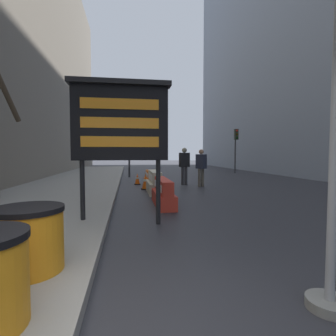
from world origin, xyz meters
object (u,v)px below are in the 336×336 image
object	(u,v)px
message_board	(121,123)
traffic_light_far_side	(236,141)
traffic_cone_near	(137,179)
traffic_light_near_curb	(129,139)
traffic_cone_mid	(146,182)
pedestrian_worker	(201,165)
jersey_barrier_red_striped	(163,194)
pedestrian_passerby	(184,163)
jersey_barrier_orange_far	(150,179)
barrel_drum_middle	(29,239)
jersey_barrier_cream	(155,183)

from	to	relation	value
message_board	traffic_light_far_side	size ratio (longest dim) A/B	0.87
traffic_cone_near	traffic_light_far_side	xyz separation A→B (m)	(8.12, 6.83, 2.29)
message_board	traffic_light_near_curb	world-z (taller)	traffic_light_near_curb
traffic_cone_near	traffic_cone_mid	world-z (taller)	traffic_cone_mid
traffic_light_far_side	pedestrian_worker	size ratio (longest dim) A/B	2.01
jersey_barrier_red_striped	traffic_cone_mid	distance (m)	3.61
traffic_cone_mid	pedestrian_worker	size ratio (longest dim) A/B	0.40
traffic_cone_mid	pedestrian_worker	bearing A→B (deg)	12.98
traffic_cone_near	traffic_light_near_curb	distance (m)	4.77
message_board	pedestrian_worker	bearing A→B (deg)	60.51
traffic_cone_mid	pedestrian_passerby	size ratio (longest dim) A/B	0.38
jersey_barrier_red_striped	pedestrian_worker	world-z (taller)	pedestrian_worker
traffic_cone_near	jersey_barrier_orange_far	bearing A→B (deg)	-56.71
message_board	pedestrian_passerby	bearing A→B (deg)	67.61
jersey_barrier_red_striped	pedestrian_passerby	world-z (taller)	pedestrian_passerby
traffic_light_far_side	jersey_barrier_red_striped	bearing A→B (deg)	-121.55
traffic_cone_near	pedestrian_worker	distance (m)	3.29
barrel_drum_middle	traffic_cone_near	bearing A→B (deg)	80.75
jersey_barrier_red_striped	pedestrian_worker	xyz separation A→B (m)	(2.37, 4.22, 0.69)
traffic_cone_near	pedestrian_passerby	world-z (taller)	pedestrian_passerby
traffic_cone_mid	pedestrian_passerby	xyz separation A→B (m)	(2.03, 1.42, 0.75)
jersey_barrier_red_striped	traffic_cone_near	xyz separation A→B (m)	(-0.58, 5.46, -0.08)
traffic_light_far_side	message_board	bearing A→B (deg)	-121.29
pedestrian_worker	pedestrian_passerby	distance (m)	1.03
jersey_barrier_red_striped	pedestrian_passerby	xyz separation A→B (m)	(1.74, 5.02, 0.74)
jersey_barrier_red_striped	traffic_light_near_curb	bearing A→B (deg)	95.59
traffic_light_near_curb	pedestrian_worker	bearing A→B (deg)	-58.64
jersey_barrier_red_striped	traffic_light_near_curb	distance (m)	9.94
message_board	jersey_barrier_red_striped	xyz separation A→B (m)	(1.18, 2.07, -1.85)
jersey_barrier_red_striped	traffic_cone_near	distance (m)	5.49
barrel_drum_middle	jersey_barrier_orange_far	world-z (taller)	barrel_drum_middle
pedestrian_worker	traffic_light_far_side	bearing A→B (deg)	-67.08
pedestrian_worker	jersey_barrier_orange_far	bearing A→B (deg)	46.76
traffic_light_far_side	traffic_light_near_curb	bearing A→B (deg)	-162.83
traffic_cone_near	traffic_cone_mid	size ratio (longest dim) A/B	0.81
message_board	traffic_cone_near	size ratio (longest dim) A/B	5.45
barrel_drum_middle	jersey_barrier_orange_far	distance (m)	9.32
traffic_light_far_side	pedestrian_worker	world-z (taller)	traffic_light_far_side
jersey_barrier_red_striped	barrel_drum_middle	bearing A→B (deg)	-116.10
message_board	jersey_barrier_orange_far	xyz separation A→B (m)	(1.18, 6.66, -1.86)
jersey_barrier_cream	traffic_cone_mid	xyz separation A→B (m)	(-0.29, 1.08, -0.04)
jersey_barrier_orange_far	message_board	bearing A→B (deg)	-100.09
jersey_barrier_cream	pedestrian_passerby	world-z (taller)	pedestrian_passerby
barrel_drum_middle	jersey_barrier_red_striped	xyz separation A→B (m)	(2.19, 4.48, -0.19)
traffic_cone_mid	traffic_light_near_curb	distance (m)	6.47
pedestrian_worker	pedestrian_passerby	xyz separation A→B (m)	(-0.63, 0.81, 0.05)
traffic_cone_near	traffic_light_far_side	bearing A→B (deg)	40.06
traffic_light_near_curb	jersey_barrier_cream	bearing A→B (deg)	-82.45
jersey_barrier_orange_far	pedestrian_passerby	xyz separation A→B (m)	(1.74, 0.44, 0.76)
barrel_drum_middle	jersey_barrier_cream	bearing A→B (deg)	72.60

